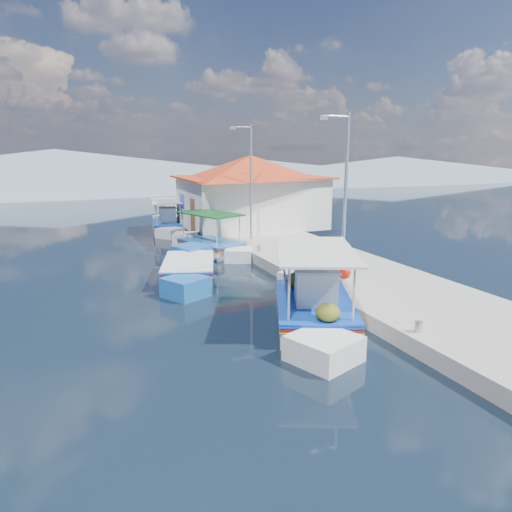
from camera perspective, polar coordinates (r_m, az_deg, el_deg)
name	(u,v)px	position (r m, az deg, el deg)	size (l,w,h in m)	color
ground	(245,331)	(14.24, -1.33, -9.00)	(160.00, 160.00, 0.00)	black
quay	(318,262)	(21.80, 7.49, -0.67)	(5.00, 44.00, 0.50)	#A29F98
bollards	(284,261)	(20.10, 3.38, -0.56)	(0.20, 17.20, 0.30)	#A5A8AD
main_caique	(312,306)	(14.92, 6.76, -6.04)	(4.27, 7.12, 2.57)	silver
caique_green_canopy	(211,247)	(24.50, -5.41, 1.12)	(3.23, 5.86, 2.33)	silver
caique_blue_hull	(188,271)	(19.85, -8.21, -1.80)	(3.30, 6.46, 1.20)	#1C5AA8
caique_far	(168,225)	(31.49, -10.58, 3.70)	(2.53, 6.31, 2.24)	silver
harbor_building	(251,190)	(29.56, -0.62, 7.94)	(10.49, 10.49, 4.40)	white
lamp_post_near	(343,190)	(17.13, 10.46, 7.78)	(1.21, 0.14, 6.00)	#A5A8AD
lamp_post_far	(249,176)	(25.15, -0.81, 9.54)	(1.21, 0.14, 6.00)	#A5A8AD
mountain_ridge	(145,172)	(69.34, -13.22, 9.81)	(171.40, 96.00, 5.50)	slate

